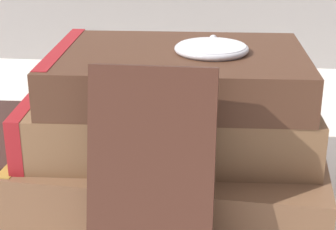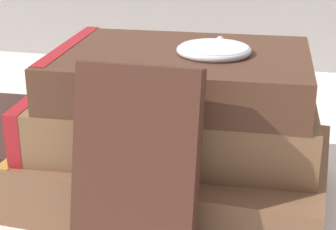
% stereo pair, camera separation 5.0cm
% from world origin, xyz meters
% --- Properties ---
extents(ground_plane, '(3.00, 3.00, 0.00)m').
position_xyz_m(ground_plane, '(0.00, 0.00, 0.00)').
color(ground_plane, silver).
extents(book_flat_bottom, '(0.26, 0.18, 0.05)m').
position_xyz_m(book_flat_bottom, '(0.01, -0.01, 0.02)').
color(book_flat_bottom, brown).
rests_on(book_flat_bottom, ground_plane).
extents(book_flat_middle, '(0.25, 0.17, 0.05)m').
position_xyz_m(book_flat_middle, '(0.00, 0.01, 0.07)').
color(book_flat_middle, brown).
rests_on(book_flat_middle, book_flat_bottom).
extents(book_flat_top, '(0.22, 0.15, 0.04)m').
position_xyz_m(book_flat_top, '(0.01, 0.00, 0.11)').
color(book_flat_top, '#4C2D1E').
rests_on(book_flat_top, book_flat_middle).
extents(book_leaning_front, '(0.08, 0.06, 0.15)m').
position_xyz_m(book_leaning_front, '(0.01, -0.11, 0.07)').
color(book_leaning_front, '#422319').
rests_on(book_leaning_front, ground_plane).
extents(pocket_watch, '(0.06, 0.06, 0.01)m').
position_xyz_m(pocket_watch, '(0.05, 0.00, 0.13)').
color(pocket_watch, silver).
rests_on(pocket_watch, book_flat_top).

